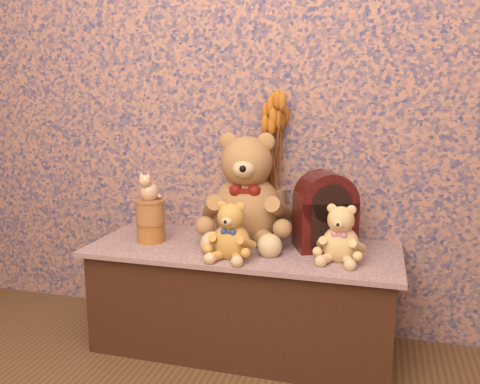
# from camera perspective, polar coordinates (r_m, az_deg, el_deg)

# --- Properties ---
(display_shelf) EXTENTS (1.27, 0.53, 0.44)m
(display_shelf) POSITION_cam_1_polar(r_m,az_deg,el_deg) (2.13, 0.37, -12.03)
(display_shelf) COLOR navy
(display_shelf) RESTS_ON ground
(teddy_large) EXTENTS (0.46, 0.52, 0.50)m
(teddy_large) POSITION_cam_1_polar(r_m,az_deg,el_deg) (2.09, 0.85, 1.02)
(teddy_large) COLOR olive
(teddy_large) RESTS_ON display_shelf
(teddy_medium) EXTENTS (0.20, 0.23, 0.24)m
(teddy_medium) POSITION_cam_1_polar(r_m,az_deg,el_deg) (1.89, -0.97, -4.13)
(teddy_medium) COLOR #C48737
(teddy_medium) RESTS_ON display_shelf
(teddy_small) EXTENTS (0.21, 0.24, 0.23)m
(teddy_small) POSITION_cam_1_polar(r_m,az_deg,el_deg) (1.89, 11.63, -4.37)
(teddy_small) COLOR tan
(teddy_small) RESTS_ON display_shelf
(cathedral_radio) EXTENTS (0.28, 0.24, 0.32)m
(cathedral_radio) POSITION_cam_1_polar(r_m,az_deg,el_deg) (2.02, 9.81, -2.12)
(cathedral_radio) COLOR #35090A
(cathedral_radio) RESTS_ON display_shelf
(ceramic_vase) EXTENTS (0.14, 0.14, 0.22)m
(ceramic_vase) POSITION_cam_1_polar(r_m,az_deg,el_deg) (2.18, 3.58, -2.37)
(ceramic_vase) COLOR tan
(ceramic_vase) RESTS_ON display_shelf
(dried_stalks) EXTENTS (0.28, 0.28, 0.45)m
(dried_stalks) POSITION_cam_1_polar(r_m,az_deg,el_deg) (2.13, 3.69, 6.37)
(dried_stalks) COLOR #BF671E
(dried_stalks) RESTS_ON ceramic_vase
(biscuit_tin_lower) EXTENTS (0.15, 0.15, 0.09)m
(biscuit_tin_lower) POSITION_cam_1_polar(r_m,az_deg,el_deg) (2.14, -10.28, -4.56)
(biscuit_tin_lower) COLOR gold
(biscuit_tin_lower) RESTS_ON display_shelf
(biscuit_tin_upper) EXTENTS (0.13, 0.13, 0.10)m
(biscuit_tin_upper) POSITION_cam_1_polar(r_m,az_deg,el_deg) (2.12, -10.37, -2.20)
(biscuit_tin_upper) COLOR tan
(biscuit_tin_upper) RESTS_ON biscuit_tin_lower
(cat_figurine) EXTENTS (0.10, 0.11, 0.13)m
(cat_figurine) POSITION_cam_1_polar(r_m,az_deg,el_deg) (2.10, -10.47, 0.76)
(cat_figurine) COLOR silver
(cat_figurine) RESTS_ON biscuit_tin_upper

